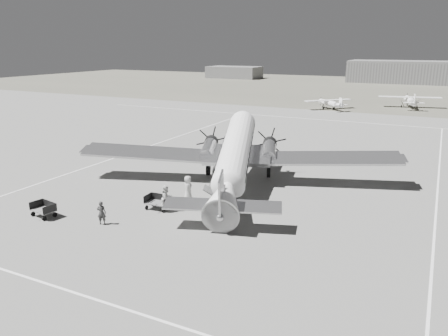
% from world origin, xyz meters
% --- Properties ---
extents(ground, '(260.00, 260.00, 0.00)m').
position_xyz_m(ground, '(0.00, 0.00, 0.00)').
color(ground, slate).
rests_on(ground, ground).
extents(taxi_line_near, '(60.00, 0.15, 0.01)m').
position_xyz_m(taxi_line_near, '(0.00, -14.00, 0.01)').
color(taxi_line_near, white).
rests_on(taxi_line_near, ground).
extents(taxi_line_right, '(0.15, 80.00, 0.01)m').
position_xyz_m(taxi_line_right, '(12.00, 0.00, 0.01)').
color(taxi_line_right, white).
rests_on(taxi_line_right, ground).
extents(taxi_line_left, '(0.15, 60.00, 0.01)m').
position_xyz_m(taxi_line_left, '(-18.00, 10.00, 0.01)').
color(taxi_line_left, white).
rests_on(taxi_line_left, ground).
extents(taxi_line_horizon, '(90.00, 0.15, 0.01)m').
position_xyz_m(taxi_line_horizon, '(0.00, 40.00, 0.01)').
color(taxi_line_horizon, white).
rests_on(taxi_line_horizon, ground).
extents(grass_infield, '(260.00, 90.00, 0.01)m').
position_xyz_m(grass_infield, '(0.00, 95.00, 0.00)').
color(grass_infield, '#575549').
rests_on(grass_infield, ground).
extents(hangar_main, '(42.00, 14.00, 6.60)m').
position_xyz_m(hangar_main, '(5.00, 120.00, 3.30)').
color(hangar_main, slate).
rests_on(hangar_main, ground).
extents(shed_secondary, '(18.00, 10.00, 4.00)m').
position_xyz_m(shed_secondary, '(-55.00, 115.00, 2.00)').
color(shed_secondary, slate).
rests_on(shed_secondary, ground).
extents(dc3_airliner, '(31.89, 26.78, 5.18)m').
position_xyz_m(dc3_airliner, '(-2.76, 3.42, 2.59)').
color(dc3_airliner, '#AFAFB1').
rests_on(dc3_airliner, ground).
extents(light_plane_left, '(11.78, 11.79, 1.91)m').
position_xyz_m(light_plane_left, '(-6.58, 52.00, 0.95)').
color(light_plane_left, white).
rests_on(light_plane_left, ground).
extents(light_plane_right, '(12.81, 11.24, 2.30)m').
position_xyz_m(light_plane_right, '(6.28, 60.51, 1.15)').
color(light_plane_right, white).
rests_on(light_plane_right, ground).
extents(baggage_cart_near, '(1.84, 1.35, 1.00)m').
position_xyz_m(baggage_cart_near, '(-5.65, -3.26, 0.50)').
color(baggage_cart_near, slate).
rests_on(baggage_cart_near, ground).
extents(baggage_cart_far, '(1.94, 1.53, 0.99)m').
position_xyz_m(baggage_cart_far, '(-11.75, -7.84, 0.49)').
color(baggage_cart_far, slate).
rests_on(baggage_cart_far, ground).
extents(ground_crew, '(0.68, 0.59, 1.57)m').
position_xyz_m(ground_crew, '(-7.32, -7.10, 0.79)').
color(ground_crew, '#2E2E2E').
rests_on(ground_crew, ground).
extents(ramp_agent, '(0.75, 0.94, 1.86)m').
position_xyz_m(ramp_agent, '(-4.89, -3.25, 0.93)').
color(ramp_agent, beige).
rests_on(ramp_agent, ground).
extents(passenger, '(0.92, 1.11, 1.93)m').
position_xyz_m(passenger, '(-4.59, -0.86, 0.97)').
color(passenger, '#A9A9A7').
rests_on(passenger, ground).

